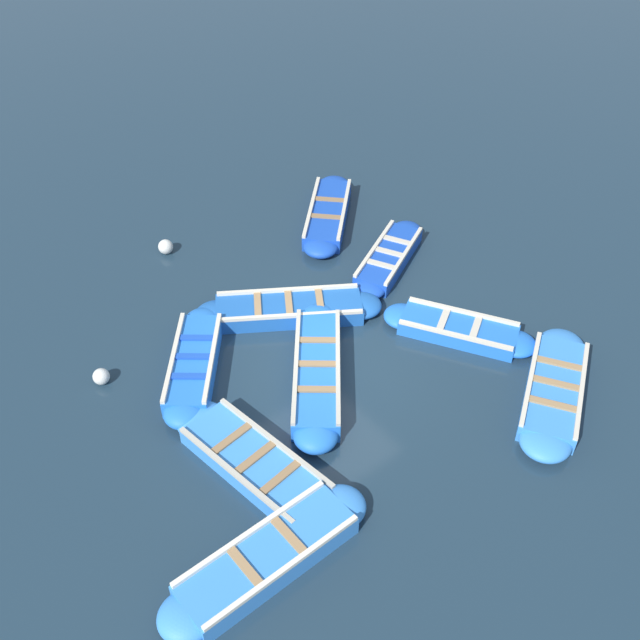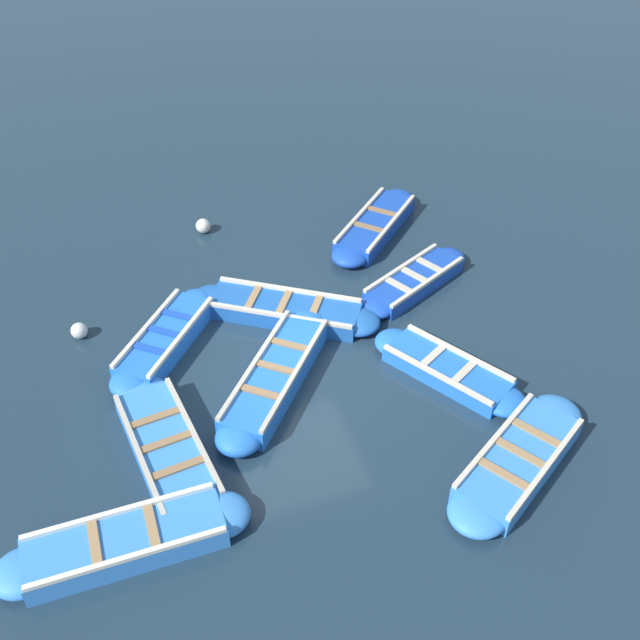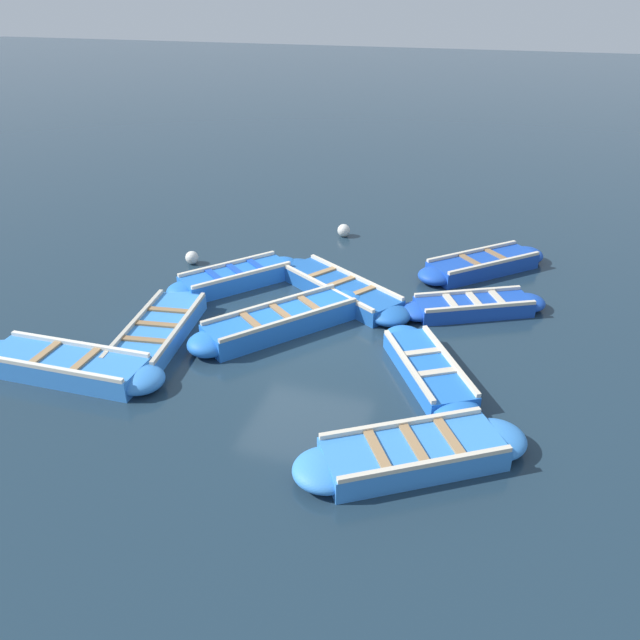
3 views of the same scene
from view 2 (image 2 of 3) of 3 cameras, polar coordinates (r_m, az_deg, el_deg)
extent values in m
plane|color=#1C303F|center=(13.79, -2.17, -3.58)|extent=(120.00, 120.00, 0.00)
cube|color=#3884E0|center=(12.44, 14.88, -10.33)|extent=(2.17, 2.67, 0.35)
ellipsoid|color=#3884E0|center=(11.68, 11.93, -14.17)|extent=(1.26, 1.27, 0.35)
ellipsoid|color=#3884E0|center=(13.28, 17.40, -6.94)|extent=(1.26, 1.27, 0.35)
cube|color=beige|center=(12.20, 16.92, -10.63)|extent=(1.38, 2.15, 0.07)
cube|color=beige|center=(12.38, 13.19, -8.77)|extent=(1.38, 2.15, 0.07)
cube|color=#9E7A51|center=(11.96, 13.82, -11.32)|extent=(0.81, 0.58, 0.04)
cube|color=#9E7A51|center=(12.30, 15.03, -9.74)|extent=(0.81, 0.58, 0.04)
cube|color=#9E7A51|center=(12.65, 16.15, -8.25)|extent=(0.81, 0.58, 0.04)
cube|color=blue|center=(13.34, -3.38, -4.31)|extent=(2.90, 2.60, 0.39)
ellipsoid|color=blue|center=(12.40, -6.19, -8.88)|extent=(1.13, 1.12, 0.39)
ellipsoid|color=blue|center=(14.38, -0.99, -0.36)|extent=(1.13, 1.12, 0.39)
cube|color=#B2AD9E|center=(13.06, -1.85, -4.00)|extent=(2.36, 1.96, 0.07)
cube|color=#B2AD9E|center=(13.30, -4.95, -3.17)|extent=(2.36, 1.96, 0.07)
cube|color=olive|center=(12.77, -4.57, -5.49)|extent=(0.59, 0.67, 0.04)
cube|color=olive|center=(13.19, -3.42, -3.63)|extent=(0.59, 0.67, 0.04)
cube|color=olive|center=(13.62, -2.34, -1.88)|extent=(0.59, 0.67, 0.04)
cube|color=#1E59AD|center=(14.80, -2.76, 0.78)|extent=(2.40, 3.00, 0.32)
ellipsoid|color=#1E59AD|center=(15.23, -8.17, 1.65)|extent=(1.17, 1.18, 0.32)
ellipsoid|color=#1E59AD|center=(14.51, 2.92, -0.15)|extent=(1.17, 1.18, 0.32)
cube|color=beige|center=(14.37, -3.25, 0.38)|extent=(1.68, 2.50, 0.07)
cube|color=beige|center=(14.99, -2.33, 2.33)|extent=(1.68, 2.50, 0.07)
cube|color=#9E7A51|center=(14.85, -5.13, 1.71)|extent=(0.75, 0.56, 0.04)
cube|color=#9E7A51|center=(14.68, -2.78, 1.33)|extent=(0.75, 0.56, 0.04)
cube|color=#9E7A51|center=(14.54, -0.37, 0.95)|extent=(0.75, 0.56, 0.04)
cube|color=#1947B7|center=(15.66, 7.16, 2.92)|extent=(1.76, 2.45, 0.30)
ellipsoid|color=#1947B7|center=(14.92, 4.33, 1.00)|extent=(0.98, 0.99, 0.30)
ellipsoid|color=#1947B7|center=(16.45, 9.74, 4.65)|extent=(0.98, 0.99, 0.30)
cube|color=beige|center=(15.39, 8.23, 2.92)|extent=(1.11, 2.10, 0.07)
cube|color=beige|center=(15.72, 6.22, 4.00)|extent=(1.11, 2.10, 0.07)
cube|color=beige|center=(15.23, 6.03, 2.64)|extent=(0.68, 0.43, 0.04)
cube|color=beige|center=(15.56, 7.21, 3.42)|extent=(0.68, 0.43, 0.04)
cube|color=beige|center=(15.89, 8.34, 4.18)|extent=(0.68, 0.43, 0.04)
cube|color=#3884E0|center=(12.46, -11.55, -9.63)|extent=(2.88, 1.36, 0.31)
ellipsoid|color=#3884E0|center=(13.41, -13.35, -5.54)|extent=(1.06, 1.03, 0.31)
ellipsoid|color=#3884E0|center=(11.60, -9.41, -14.34)|extent=(1.06, 1.03, 0.31)
cube|color=#B2AD9E|center=(12.28, -13.69, -9.70)|extent=(2.70, 0.45, 0.07)
cube|color=#B2AD9E|center=(12.38, -9.65, -8.40)|extent=(2.70, 0.45, 0.07)
cube|color=olive|center=(12.73, -12.46, -7.29)|extent=(0.26, 0.88, 0.04)
cube|color=olive|center=(12.34, -11.65, -9.10)|extent=(0.26, 0.88, 0.04)
cube|color=olive|center=(11.95, -10.78, -11.03)|extent=(0.26, 0.88, 0.04)
cube|color=blue|center=(13.69, 9.68, -3.82)|extent=(2.41, 1.89, 0.29)
ellipsoid|color=blue|center=(14.12, 5.77, -1.75)|extent=(1.07, 1.06, 0.29)
ellipsoid|color=blue|center=(13.34, 13.84, -5.99)|extent=(1.07, 1.06, 0.29)
cube|color=beige|center=(13.32, 8.88, -4.11)|extent=(1.99, 1.22, 0.07)
cube|color=beige|center=(13.81, 10.61, -2.45)|extent=(1.99, 1.22, 0.07)
cube|color=beige|center=(13.69, 8.61, -2.71)|extent=(0.49, 0.70, 0.04)
cube|color=beige|center=(13.47, 10.92, -3.92)|extent=(0.49, 0.70, 0.04)
cube|color=blue|center=(14.36, -11.69, -1.48)|extent=(2.40, 2.18, 0.37)
ellipsoid|color=blue|center=(13.64, -14.21, -4.63)|extent=(1.07, 1.07, 0.37)
ellipsoid|color=blue|center=(15.14, -9.43, 1.35)|extent=(1.07, 1.07, 0.37)
cube|color=beige|center=(14.06, -10.52, -1.17)|extent=(1.90, 1.58, 0.07)
cube|color=beige|center=(14.39, -13.07, -0.48)|extent=(1.90, 1.58, 0.07)
cube|color=#1947B7|center=(13.91, -12.85, -2.16)|extent=(0.56, 0.64, 0.04)
cube|color=#1947B7|center=(14.23, -11.80, -0.87)|extent=(0.56, 0.64, 0.04)
cube|color=#1947B7|center=(14.56, -10.80, 0.37)|extent=(0.56, 0.64, 0.04)
cube|color=#1947B7|center=(17.29, 4.22, 7.14)|extent=(2.48, 2.52, 0.35)
ellipsoid|color=#1947B7|center=(16.27, 2.31, 4.91)|extent=(1.15, 1.15, 0.35)
ellipsoid|color=#1947B7|center=(18.35, 5.93, 9.11)|extent=(1.15, 1.15, 0.35)
cube|color=beige|center=(17.05, 5.47, 7.39)|extent=(1.87, 1.93, 0.07)
cube|color=beige|center=(17.31, 3.04, 8.05)|extent=(1.87, 1.93, 0.07)
cube|color=olive|center=(16.89, 3.72, 7.08)|extent=(0.65, 0.63, 0.04)
cube|color=olive|center=(17.48, 4.75, 8.26)|extent=(0.65, 0.63, 0.04)
cube|color=#3884E0|center=(11.48, -14.58, -16.11)|extent=(0.94, 2.84, 0.37)
ellipsoid|color=#3884E0|center=(11.63, -21.73, -17.47)|extent=(0.84, 0.86, 0.37)
ellipsoid|color=#3884E0|center=(11.50, -7.46, -14.50)|extent=(0.84, 0.86, 0.37)
cube|color=silver|center=(11.06, -14.45, -17.15)|extent=(0.13, 2.77, 0.07)
cube|color=silver|center=(11.55, -15.06, -13.89)|extent=(0.13, 2.77, 0.07)
cube|color=#9E7A51|center=(11.34, -16.81, -15.95)|extent=(0.79, 0.15, 0.04)
cube|color=#9E7A51|center=(11.30, -12.70, -15.09)|extent=(0.79, 0.15, 0.04)
sphere|color=silver|center=(17.47, -8.89, 7.10)|extent=(0.34, 0.34, 0.34)
sphere|color=silver|center=(15.03, -17.88, -0.78)|extent=(0.32, 0.32, 0.32)
camera|label=1|loc=(4.16, -93.71, 10.29)|focal=42.00mm
camera|label=3|loc=(7.12, 61.56, -14.18)|focal=35.00mm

